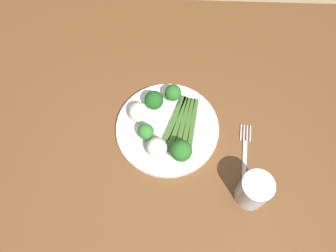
% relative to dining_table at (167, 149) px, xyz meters
% --- Properties ---
extents(ground_plane, '(6.00, 6.00, 0.02)m').
position_rel_dining_table_xyz_m(ground_plane, '(0.00, 0.00, -0.67)').
color(ground_plane, tan).
extents(dining_table, '(1.48, 0.99, 0.76)m').
position_rel_dining_table_xyz_m(dining_table, '(0.00, 0.00, 0.00)').
color(dining_table, brown).
rests_on(dining_table, ground_plane).
extents(plate, '(0.27, 0.27, 0.01)m').
position_rel_dining_table_xyz_m(plate, '(0.00, 0.02, 0.10)').
color(plate, white).
rests_on(plate, dining_table).
extents(asparagus_bundle, '(0.10, 0.17, 0.01)m').
position_rel_dining_table_xyz_m(asparagus_bundle, '(0.04, 0.02, 0.11)').
color(asparagus_bundle, '#3D6626').
rests_on(asparagus_bundle, plate).
extents(broccoli_right, '(0.05, 0.05, 0.06)m').
position_rel_dining_table_xyz_m(broccoli_right, '(0.04, -0.06, 0.15)').
color(broccoli_right, '#568E33').
rests_on(broccoli_right, plate).
extents(broccoli_left, '(0.04, 0.04, 0.05)m').
position_rel_dining_table_xyz_m(broccoli_left, '(-0.05, -0.01, 0.14)').
color(broccoli_left, '#609E3D').
rests_on(broccoli_left, plate).
extents(broccoli_back, '(0.05, 0.05, 0.06)m').
position_rel_dining_table_xyz_m(broccoli_back, '(-0.04, 0.08, 0.14)').
color(broccoli_back, '#4C7F2B').
rests_on(broccoli_back, plate).
extents(broccoli_outer_edge, '(0.04, 0.04, 0.05)m').
position_rel_dining_table_xyz_m(broccoli_outer_edge, '(0.01, 0.10, 0.14)').
color(broccoli_outer_edge, '#568E33').
rests_on(broccoli_outer_edge, plate).
extents(cauliflower_back_right, '(0.05, 0.05, 0.05)m').
position_rel_dining_table_xyz_m(cauliflower_back_right, '(-0.02, -0.05, 0.13)').
color(cauliflower_back_right, white).
rests_on(cauliflower_back_right, plate).
extents(cauliflower_near_fork, '(0.05, 0.05, 0.05)m').
position_rel_dining_table_xyz_m(cauliflower_near_fork, '(-0.08, 0.05, 0.13)').
color(cauliflower_near_fork, white).
rests_on(cauliflower_near_fork, plate).
extents(fork, '(0.04, 0.17, 0.00)m').
position_rel_dining_table_xyz_m(fork, '(0.20, -0.04, 0.10)').
color(fork, silver).
rests_on(fork, dining_table).
extents(water_glass, '(0.07, 0.07, 0.09)m').
position_rel_dining_table_xyz_m(water_glass, '(0.20, -0.15, 0.14)').
color(water_glass, silver).
rests_on(water_glass, dining_table).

